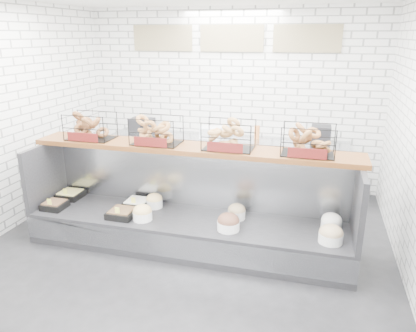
% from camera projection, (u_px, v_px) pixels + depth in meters
% --- Properties ---
extents(ground, '(5.50, 5.50, 0.00)m').
position_uv_depth(ground, '(180.00, 258.00, 4.88)').
color(ground, black).
rests_on(ground, ground).
extents(room_shell, '(5.02, 5.51, 3.01)m').
position_uv_depth(room_shell, '(193.00, 79.00, 4.79)').
color(room_shell, white).
rests_on(room_shell, ground).
extents(display_case, '(4.00, 0.90, 1.20)m').
position_uv_depth(display_case, '(189.00, 221.00, 5.09)').
color(display_case, black).
rests_on(display_case, ground).
extents(bagel_shelf, '(4.10, 0.50, 0.40)m').
position_uv_depth(bagel_shelf, '(192.00, 136.00, 4.92)').
color(bagel_shelf, '#4E2810').
rests_on(bagel_shelf, display_case).
extents(prep_counter, '(4.00, 0.60, 1.20)m').
position_uv_depth(prep_counter, '(226.00, 162.00, 6.96)').
color(prep_counter, '#93969B').
rests_on(prep_counter, ground).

